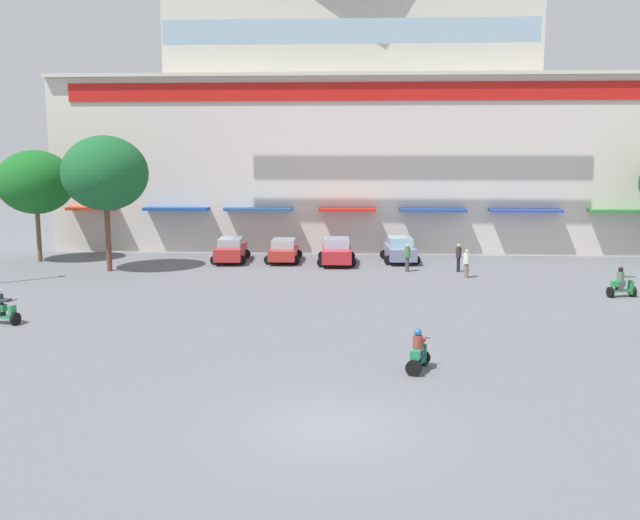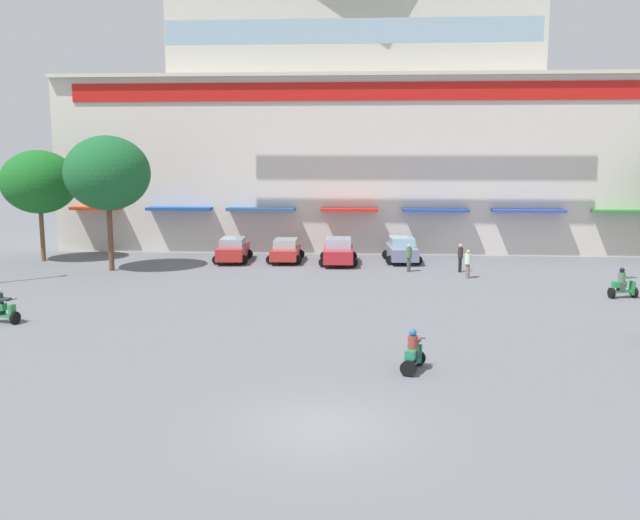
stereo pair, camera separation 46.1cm
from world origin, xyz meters
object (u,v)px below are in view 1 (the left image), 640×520
at_px(plaza_tree_2, 105,173).
at_px(pedestrian_1, 467,262).
at_px(parked_car_2, 337,251).
at_px(scooter_rider_4, 418,353).
at_px(parked_car_1, 284,250).
at_px(scooter_rider_2, 2,310).
at_px(pedestrian_0, 407,256).
at_px(parked_car_0, 231,250).
at_px(plaza_tree_0, 35,182).
at_px(parked_car_3, 400,250).
at_px(scooter_rider_0, 622,285).
at_px(pedestrian_2, 459,256).

bearing_deg(plaza_tree_2, pedestrian_1, -2.98).
xyz_separation_m(parked_car_2, scooter_rider_4, (3.34, -21.15, -0.22)).
distance_m(parked_car_1, pedestrian_1, 11.93).
relative_size(parked_car_1, scooter_rider_2, 2.65).
bearing_deg(pedestrian_0, scooter_rider_2, -142.53).
bearing_deg(parked_car_0, scooter_rider_2, -111.50).
bearing_deg(scooter_rider_4, parked_car_0, 115.07).
distance_m(parked_car_2, scooter_rider_2, 20.74).
distance_m(plaza_tree_0, parked_car_0, 12.97).
relative_size(plaza_tree_0, pedestrian_1, 4.40).
height_order(parked_car_1, parked_car_2, parked_car_2).
xyz_separation_m(parked_car_2, parked_car_3, (3.99, 0.99, -0.02)).
xyz_separation_m(plaza_tree_0, plaza_tree_2, (5.69, -3.20, 0.68)).
height_order(parked_car_0, pedestrian_1, pedestrian_1).
bearing_deg(pedestrian_1, parked_car_1, 154.96).
relative_size(parked_car_1, pedestrian_1, 2.44).
relative_size(plaza_tree_2, scooter_rider_2, 5.34).
bearing_deg(plaza_tree_2, plaza_tree_0, 150.63).
distance_m(scooter_rider_0, scooter_rider_4, 16.17).
distance_m(scooter_rider_2, pedestrian_1, 23.67).
distance_m(plaza_tree_0, plaza_tree_2, 6.56).
relative_size(parked_car_2, scooter_rider_4, 3.00).
height_order(parked_car_3, pedestrian_1, pedestrian_1).
bearing_deg(scooter_rider_0, plaza_tree_2, 168.03).
distance_m(parked_car_1, scooter_rider_4, 22.83).
distance_m(plaza_tree_2, parked_car_1, 11.79).
height_order(parked_car_2, pedestrian_2, pedestrian_2).
relative_size(parked_car_1, scooter_rider_0, 2.62).
xyz_separation_m(plaza_tree_2, pedestrian_1, (20.72, -1.08, -4.82)).
distance_m(plaza_tree_0, pedestrian_1, 27.07).
height_order(scooter_rider_0, scooter_rider_4, scooter_rider_0).
bearing_deg(pedestrian_0, plaza_tree_0, 174.01).
bearing_deg(parked_car_1, pedestrian_0, -22.78).
distance_m(parked_car_1, pedestrian_0, 8.29).
bearing_deg(parked_car_3, parked_car_0, -177.26).
height_order(parked_car_2, pedestrian_1, parked_car_2).
xyz_separation_m(plaza_tree_0, parked_car_3, (22.99, 1.10, -4.26)).
relative_size(parked_car_2, scooter_rider_0, 2.91).
height_order(plaza_tree_0, pedestrian_0, plaza_tree_0).
height_order(parked_car_2, parked_car_3, parked_car_2).
bearing_deg(pedestrian_2, parked_car_2, 161.16).
xyz_separation_m(parked_car_0, parked_car_3, (10.76, 0.51, 0.02)).
height_order(parked_car_3, scooter_rider_0, parked_car_3).
xyz_separation_m(parked_car_0, scooter_rider_4, (10.12, -21.63, -0.18)).
bearing_deg(plaza_tree_2, pedestrian_0, 2.48).
bearing_deg(pedestrian_2, scooter_rider_4, -101.75).
height_order(plaza_tree_0, parked_car_0, plaza_tree_0).
relative_size(plaza_tree_0, parked_car_3, 1.79).
height_order(plaza_tree_2, pedestrian_2, plaza_tree_2).
bearing_deg(scooter_rider_4, plaza_tree_0, 136.73).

